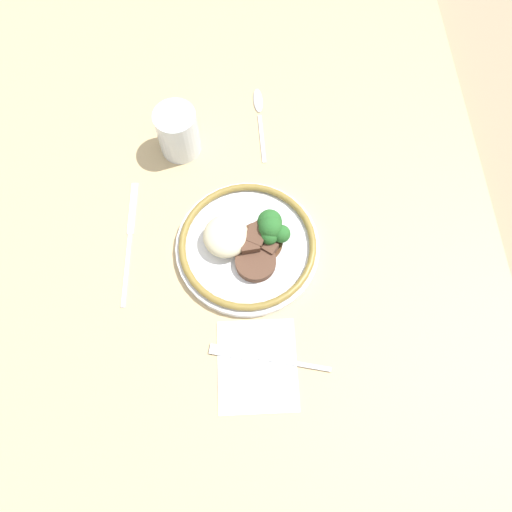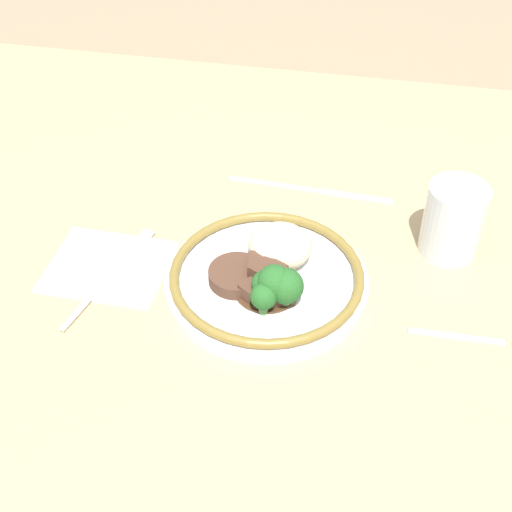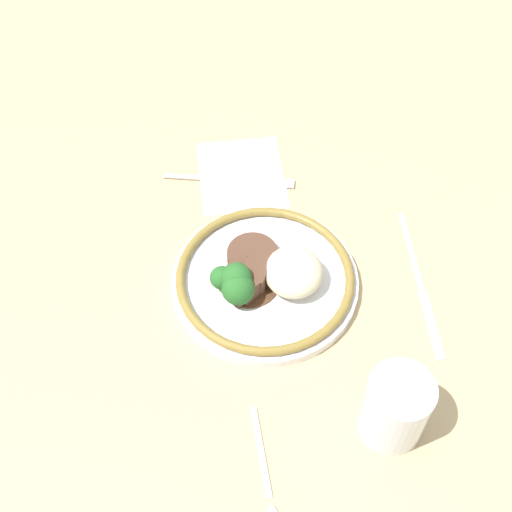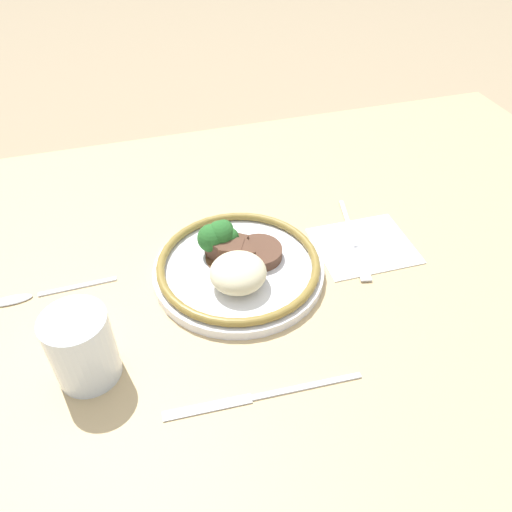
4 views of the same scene
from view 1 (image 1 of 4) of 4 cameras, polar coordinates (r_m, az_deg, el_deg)
name	(u,v)px [view 1 (image 1 of 4)]	position (r m, az deg, el deg)	size (l,w,h in m)	color
ground_plane	(216,265)	(0.89, -4.60, -1.03)	(8.00, 8.00, 0.00)	#998466
dining_table	(215,261)	(0.87, -4.69, -0.60)	(1.40, 0.99, 0.04)	tan
napkin	(257,366)	(0.80, 0.14, -12.43)	(0.15, 0.13, 0.00)	white
plate	(248,243)	(0.84, -0.89, 1.48)	(0.24, 0.24, 0.07)	white
juice_glass	(178,134)	(0.93, -8.88, 13.65)	(0.07, 0.07, 0.10)	orange
fork	(258,357)	(0.80, 0.19, -11.46)	(0.06, 0.19, 0.00)	silver
knife	(130,237)	(0.89, -14.23, 2.08)	(0.23, 0.02, 0.00)	silver
spoon	(259,110)	(1.00, 0.34, 16.38)	(0.17, 0.02, 0.01)	silver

